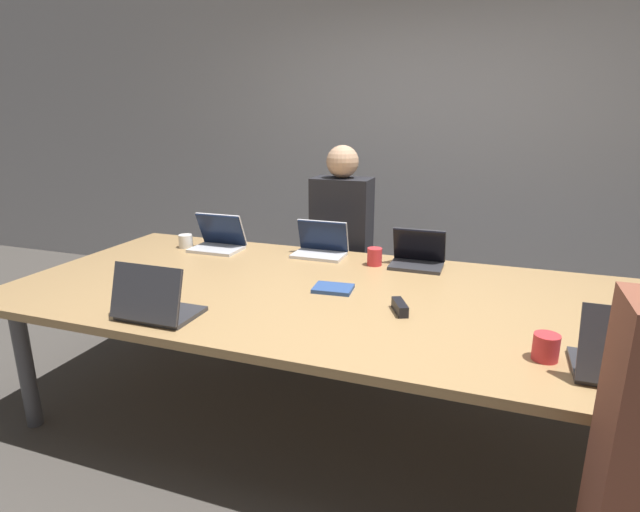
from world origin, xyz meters
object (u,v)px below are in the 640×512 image
cup_far_center (375,257)px  laptop_far_left (219,239)px  stapler (400,307)px  laptop_far_center (418,255)px  laptop_near_right (634,361)px  laptop_near_left (154,303)px  laptop_far_midleft (321,245)px  person_far_midleft (341,250)px  cup_near_right (546,347)px  cup_far_left (186,241)px

cup_far_center → laptop_far_left: bearing=179.8°
cup_far_center → stapler: (0.28, -0.68, -0.03)m
laptop_far_center → laptop_near_right: bearing=-50.6°
cup_far_center → laptop_near_right: laptop_near_right is taller
cup_far_center → stapler: cup_far_center is taller
laptop_near_right → laptop_near_left: bearing=3.0°
laptop_near_left → laptop_far_left: 1.17m
stapler → laptop_far_center: bearing=68.1°
laptop_far_midleft → laptop_far_center: bearing=-2.7°
laptop_near_right → person_far_midleft: bearing=-44.9°
laptop_far_left → laptop_near_left: bearing=-72.9°
cup_near_right → laptop_near_left: bearing=-173.9°
laptop_far_midleft → person_far_midleft: person_far_midleft is taller
cup_far_center → cup_far_left: 1.30m
laptop_near_right → stapler: 0.92m
cup_far_center → stapler: 0.73m
laptop_far_midleft → laptop_far_left: 0.69m
laptop_far_left → cup_far_left: 0.24m
laptop_near_left → laptop_far_left: size_ratio=1.04×
stapler → laptop_near_right: bearing=-47.1°
person_far_midleft → laptop_far_left: size_ratio=4.35×
person_far_midleft → laptop_far_midleft: bearing=-94.2°
laptop_near_right → laptop_near_left: size_ratio=1.06×
cup_near_right → cup_far_center: bearing=132.7°
person_far_midleft → stapler: 1.30m
cup_far_center → cup_near_right: bearing=-47.3°
cup_far_left → cup_near_right: bearing=-22.9°
laptop_far_midleft → cup_far_left: bearing=-172.2°
laptop_near_right → stapler: size_ratio=2.34×
laptop_far_center → cup_far_left: bearing=-176.4°
laptop_near_right → laptop_near_left: 1.85m
cup_far_center → cup_far_left: (-1.30, -0.03, -0.01)m
cup_far_center → cup_far_left: bearing=-178.6°
cup_near_right → stapler: bearing=155.5°
laptop_near_right → laptop_far_left: laptop_near_right is taller
laptop_near_right → cup_far_left: laptop_near_right is taller
laptop_near_right → cup_near_right: (-0.26, 0.07, -0.03)m
laptop_far_center → person_far_midleft: bearing=146.7°
cup_far_center → laptop_near_right: 1.52m
cup_near_right → stapler: size_ratio=0.64×
laptop_near_right → laptop_far_left: size_ratio=1.11×
laptop_far_midleft → laptop_far_left: (-0.69, -0.09, 0.00)m
laptop_far_center → cup_near_right: laptop_far_center is taller
laptop_near_right → laptop_far_left: (-2.19, 1.02, -0.01)m
laptop_far_left → person_far_midleft: bearing=32.3°
person_far_midleft → laptop_far_left: 0.85m
laptop_far_left → stapler: (1.34, -0.68, -0.04)m
cup_near_right → laptop_near_left: (-1.59, -0.17, 0.02)m
cup_near_right → laptop_far_left: bearing=153.9°
laptop_far_left → laptop_far_center: bearing=2.8°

